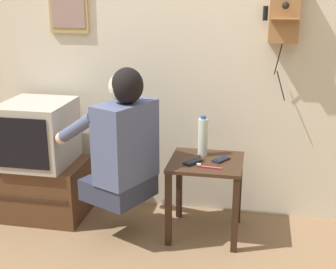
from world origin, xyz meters
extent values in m
cube|color=beige|center=(0.00, 1.09, 1.27)|extent=(6.80, 0.05, 2.55)
cube|color=#382316|center=(0.32, 0.70, 0.51)|extent=(0.47, 0.45, 0.02)
cube|color=black|center=(0.11, 0.50, 0.25)|extent=(0.04, 0.04, 0.50)
cube|color=black|center=(0.53, 0.50, 0.25)|extent=(0.04, 0.04, 0.50)
cube|color=black|center=(0.11, 0.90, 0.25)|extent=(0.04, 0.04, 0.50)
cube|color=black|center=(0.53, 0.90, 0.25)|extent=(0.04, 0.04, 0.50)
cube|color=#2D3347|center=(-0.23, 0.55, 0.35)|extent=(0.49, 0.50, 0.14)
cube|color=#4C567A|center=(-0.16, 0.52, 0.68)|extent=(0.37, 0.46, 0.50)
sphere|color=beige|center=(-0.16, 0.52, 1.02)|extent=(0.19, 0.19, 0.19)
ellipsoid|color=black|center=(-0.14, 0.51, 1.03)|extent=(0.26, 0.26, 0.22)
cylinder|color=#4C567A|center=(-0.46, 0.47, 0.76)|extent=(0.33, 0.21, 0.24)
cylinder|color=#4C567A|center=(-0.32, 0.78, 0.76)|extent=(0.33, 0.21, 0.24)
sphere|color=beige|center=(-0.59, 0.53, 0.67)|extent=(0.09, 0.09, 0.09)
sphere|color=beige|center=(-0.45, 0.84, 0.67)|extent=(0.09, 0.09, 0.09)
cube|color=#51331E|center=(-0.87, 0.74, 0.20)|extent=(0.64, 0.44, 0.41)
cube|color=#392315|center=(-0.87, 0.52, 0.22)|extent=(0.57, 0.01, 0.02)
cube|color=#ADA89E|center=(-0.86, 0.74, 0.63)|extent=(0.45, 0.48, 0.44)
cube|color=black|center=(-0.86, 0.50, 0.63)|extent=(0.37, 0.01, 0.34)
cube|color=#9E6B3D|center=(0.76, 1.01, 1.46)|extent=(0.19, 0.11, 0.41)
cube|color=#9E6B3D|center=(0.76, 0.92, 1.41)|extent=(0.17, 0.07, 0.03)
cone|color=black|center=(0.76, 0.90, 1.49)|extent=(0.04, 0.05, 0.04)
cylinder|color=black|center=(0.64, 1.01, 1.44)|extent=(0.03, 0.03, 0.09)
cylinder|color=black|center=(0.74, 0.99, 1.15)|extent=(0.04, 0.04, 0.22)
cylinder|color=black|center=(0.77, 0.99, 0.97)|extent=(0.07, 0.06, 0.19)
cube|color=black|center=(0.24, 0.64, 0.53)|extent=(0.12, 0.14, 0.01)
cube|color=black|center=(0.24, 0.64, 0.53)|extent=(0.10, 0.11, 0.00)
cube|color=black|center=(0.42, 0.72, 0.53)|extent=(0.12, 0.14, 0.01)
cube|color=black|center=(0.42, 0.72, 0.53)|extent=(0.10, 0.11, 0.00)
cylinder|color=silver|center=(0.29, 0.80, 0.65)|extent=(0.07, 0.07, 0.25)
cylinder|color=#2D4C8C|center=(0.29, 0.80, 0.78)|extent=(0.04, 0.04, 0.02)
cylinder|color=#D83F4C|center=(0.36, 0.57, 0.53)|extent=(0.16, 0.02, 0.01)
cube|color=white|center=(0.29, 0.58, 0.54)|extent=(0.03, 0.01, 0.01)
camera|label=1|loc=(0.63, -2.13, 1.60)|focal=50.00mm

